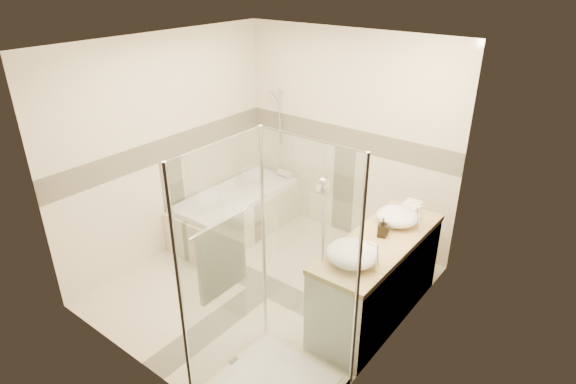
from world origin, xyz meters
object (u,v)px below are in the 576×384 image
Objects in this scene: vessel_sink_near at (397,216)px; vessel_sink_far at (352,253)px; bathtub at (237,211)px; amenity_bottle_b at (384,228)px; vanity at (377,278)px; amenity_bottle_a at (383,228)px; shower_enclosure at (267,333)px.

vessel_sink_far reaches higher than vessel_sink_near.
bathtub is 2.23m from amenity_bottle_b.
vanity is 0.70m from vessel_sink_far.
bathtub is 2.37m from vessel_sink_far.
bathtub is 4.22× the size of vessel_sink_near.
amenity_bottle_a is at bearing 107.43° from vanity.
amenity_bottle_b is (0.00, 0.03, -0.02)m from amenity_bottle_a.
amenity_bottle_a is at bearing -7.66° from bathtub.
vessel_sink_far reaches higher than amenity_bottle_b.
amenity_bottle_b reaches higher than bathtub.
vessel_sink_far is at bearing -92.42° from vanity.
bathtub is 2.24m from amenity_bottle_a.
vessel_sink_far is at bearing -21.12° from bathtub.
shower_enclosure is 1.71m from vessel_sink_near.
shower_enclosure is at bearing -102.97° from vanity.
amenity_bottle_b reaches higher than vanity.
vanity is 8.85× the size of amenity_bottle_a.
bathtub is 9.29× the size of amenity_bottle_a.
shower_enclosure is at bearing -108.87° from vessel_sink_far.
bathtub is 12.45× the size of amenity_bottle_b.
shower_enclosure reaches higher than amenity_bottle_b.
vessel_sink_near is 0.27m from amenity_bottle_b.
vessel_sink_near is 0.84m from vessel_sink_far.
amenity_bottle_b is (0.27, 1.37, 0.41)m from shower_enclosure.
amenity_bottle_a is at bearing 78.45° from shower_enclosure.
amenity_bottle_a reaches higher than vanity.
shower_enclosure is 14.94× the size of amenity_bottle_b.
amenity_bottle_b is at bearing 90.00° from amenity_bottle_a.
shower_enclosure is at bearing -41.10° from bathtub.
vanity is 0.50m from amenity_bottle_b.
vanity is (2.15, -0.35, 0.12)m from bathtub.
vessel_sink_near is 2.95× the size of amenity_bottle_b.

